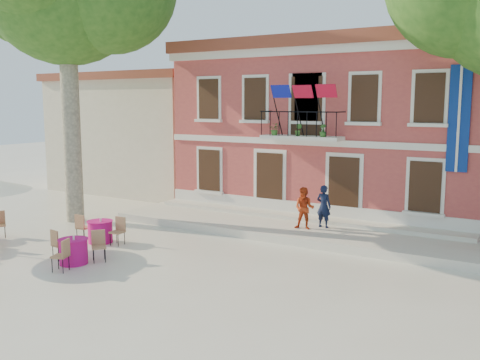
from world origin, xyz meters
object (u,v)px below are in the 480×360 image
(cafe_table_1, at_px, (73,250))
(cafe_table_3, at_px, (100,231))
(pedestrian_navy, at_px, (324,206))
(pedestrian_orange, at_px, (304,208))

(cafe_table_1, relative_size, cafe_table_3, 0.94)
(pedestrian_navy, bearing_deg, cafe_table_1, 61.85)
(cafe_table_3, bearing_deg, cafe_table_1, -62.69)
(pedestrian_navy, height_order, cafe_table_1, pedestrian_navy)
(pedestrian_navy, xyz_separation_m, cafe_table_1, (-5.13, -7.20, -0.66))
(cafe_table_3, bearing_deg, pedestrian_navy, 38.37)
(pedestrian_orange, height_order, cafe_table_1, pedestrian_orange)
(cafe_table_1, bearing_deg, pedestrian_orange, 54.81)
(pedestrian_navy, height_order, pedestrian_orange, pedestrian_navy)
(pedestrian_orange, bearing_deg, cafe_table_3, -153.34)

